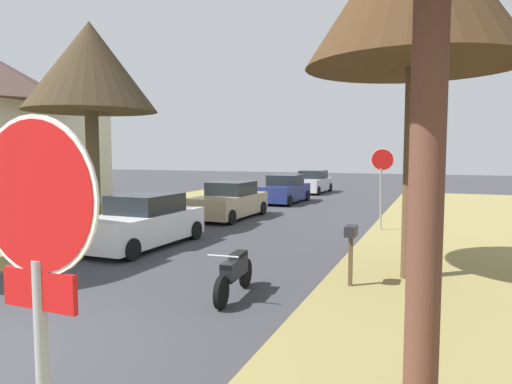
{
  "coord_description": "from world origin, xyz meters",
  "views": [
    {
      "loc": [
        5.9,
        -4.35,
        2.84
      ],
      "look_at": [
        1.31,
        7.32,
        1.77
      ],
      "focal_mm": 32.67,
      "sensor_mm": 36.0,
      "label": 1
    }
  ],
  "objects_px": {
    "street_tree_left_mid_a": "(90,68)",
    "parked_motorcycle": "(235,273)",
    "stop_sign_near": "(39,280)",
    "curbside_mailbox": "(351,238)",
    "parked_sedan_silver": "(313,183)",
    "parked_sedan_white": "(143,223)",
    "stop_sign_far": "(382,171)",
    "parked_sedan_navy": "(284,190)",
    "parked_sedan_tan": "(230,201)"
  },
  "relations": [
    {
      "from": "parked_motorcycle",
      "to": "stop_sign_near",
      "type": "bearing_deg",
      "value": -74.23
    },
    {
      "from": "street_tree_left_mid_a",
      "to": "parked_sedan_white",
      "type": "xyz_separation_m",
      "value": [
        3.22,
        -1.63,
        -5.07
      ]
    },
    {
      "from": "parked_sedan_white",
      "to": "curbside_mailbox",
      "type": "xyz_separation_m",
      "value": [
        6.62,
        -2.08,
        0.33
      ]
    },
    {
      "from": "parked_sedan_navy",
      "to": "parked_sedan_white",
      "type": "bearing_deg",
      "value": -90.7
    },
    {
      "from": "parked_sedan_silver",
      "to": "parked_motorcycle",
      "type": "height_order",
      "value": "parked_sedan_silver"
    },
    {
      "from": "parked_sedan_white",
      "to": "curbside_mailbox",
      "type": "height_order",
      "value": "parked_sedan_white"
    },
    {
      "from": "stop_sign_near",
      "to": "parked_sedan_silver",
      "type": "xyz_separation_m",
      "value": [
        -6.43,
        30.21,
        -1.48
      ]
    },
    {
      "from": "curbside_mailbox",
      "to": "parked_sedan_navy",
      "type": "bearing_deg",
      "value": 112.78
    },
    {
      "from": "parked_motorcycle",
      "to": "curbside_mailbox",
      "type": "distance_m",
      "value": 2.54
    },
    {
      "from": "curbside_mailbox",
      "to": "parked_sedan_white",
      "type": "bearing_deg",
      "value": 162.55
    },
    {
      "from": "street_tree_left_mid_a",
      "to": "parked_sedan_tan",
      "type": "xyz_separation_m",
      "value": [
        3.12,
        4.88,
        -5.07
      ]
    },
    {
      "from": "stop_sign_near",
      "to": "parked_sedan_navy",
      "type": "height_order",
      "value": "stop_sign_near"
    },
    {
      "from": "street_tree_left_mid_a",
      "to": "parked_sedan_navy",
      "type": "xyz_separation_m",
      "value": [
        3.39,
        11.67,
        -5.07
      ]
    },
    {
      "from": "curbside_mailbox",
      "to": "street_tree_left_mid_a",
      "type": "bearing_deg",
      "value": 159.34
    },
    {
      "from": "stop_sign_near",
      "to": "parked_sedan_tan",
      "type": "bearing_deg",
      "value": 111.63
    },
    {
      "from": "stop_sign_far",
      "to": "parked_sedan_silver",
      "type": "height_order",
      "value": "stop_sign_far"
    },
    {
      "from": "stop_sign_far",
      "to": "parked_sedan_white",
      "type": "bearing_deg",
      "value": -139.13
    },
    {
      "from": "parked_sedan_navy",
      "to": "parked_motorcycle",
      "type": "xyz_separation_m",
      "value": [
        4.45,
        -16.81,
        -0.24
      ]
    },
    {
      "from": "stop_sign_far",
      "to": "parked_motorcycle",
      "type": "height_order",
      "value": "stop_sign_far"
    },
    {
      "from": "stop_sign_near",
      "to": "parked_motorcycle",
      "type": "distance_m",
      "value": 6.94
    },
    {
      "from": "parked_sedan_silver",
      "to": "stop_sign_far",
      "type": "bearing_deg",
      "value": -66.57
    },
    {
      "from": "parked_sedan_white",
      "to": "curbside_mailbox",
      "type": "bearing_deg",
      "value": -17.45
    },
    {
      "from": "parked_sedan_tan",
      "to": "parked_sedan_silver",
      "type": "distance_m",
      "value": 13.71
    },
    {
      "from": "parked_sedan_white",
      "to": "street_tree_left_mid_a",
      "type": "bearing_deg",
      "value": 153.18
    },
    {
      "from": "street_tree_left_mid_a",
      "to": "curbside_mailbox",
      "type": "relative_size",
      "value": 5.8
    },
    {
      "from": "street_tree_left_mid_a",
      "to": "parked_motorcycle",
      "type": "bearing_deg",
      "value": -33.28
    },
    {
      "from": "street_tree_left_mid_a",
      "to": "parked_sedan_white",
      "type": "relative_size",
      "value": 1.66
    },
    {
      "from": "stop_sign_far",
      "to": "parked_sedan_tan",
      "type": "bearing_deg",
      "value": 171.31
    },
    {
      "from": "stop_sign_far",
      "to": "parked_sedan_white",
      "type": "relative_size",
      "value": 0.66
    },
    {
      "from": "parked_sedan_silver",
      "to": "parked_motorcycle",
      "type": "xyz_separation_m",
      "value": [
        4.6,
        -23.73,
        -0.24
      ]
    },
    {
      "from": "stop_sign_far",
      "to": "parked_sedan_tan",
      "type": "distance_m",
      "value": 6.72
    },
    {
      "from": "street_tree_left_mid_a",
      "to": "parked_sedan_navy",
      "type": "distance_m",
      "value": 13.17
    },
    {
      "from": "stop_sign_far",
      "to": "parked_motorcycle",
      "type": "bearing_deg",
      "value": -101.09
    },
    {
      "from": "parked_sedan_tan",
      "to": "stop_sign_near",
      "type": "bearing_deg",
      "value": -68.37
    },
    {
      "from": "stop_sign_far",
      "to": "parked_sedan_white",
      "type": "xyz_separation_m",
      "value": [
        -6.38,
        -5.52,
        -1.45
      ]
    },
    {
      "from": "parked_sedan_silver",
      "to": "curbside_mailbox",
      "type": "distance_m",
      "value": 23.27
    },
    {
      "from": "parked_motorcycle",
      "to": "stop_sign_far",
      "type": "bearing_deg",
      "value": 78.91
    },
    {
      "from": "parked_sedan_silver",
      "to": "stop_sign_near",
      "type": "bearing_deg",
      "value": -77.98
    },
    {
      "from": "street_tree_left_mid_a",
      "to": "stop_sign_far",
      "type": "bearing_deg",
      "value": 22.05
    },
    {
      "from": "parked_sedan_silver",
      "to": "parked_motorcycle",
      "type": "distance_m",
      "value": 24.18
    },
    {
      "from": "parked_sedan_white",
      "to": "parked_sedan_tan",
      "type": "height_order",
      "value": "same"
    },
    {
      "from": "street_tree_left_mid_a",
      "to": "parked_sedan_silver",
      "type": "bearing_deg",
      "value": 80.14
    },
    {
      "from": "stop_sign_near",
      "to": "parked_sedan_white",
      "type": "distance_m",
      "value": 11.97
    },
    {
      "from": "stop_sign_near",
      "to": "curbside_mailbox",
      "type": "relative_size",
      "value": 2.34
    },
    {
      "from": "stop_sign_far",
      "to": "parked_sedan_navy",
      "type": "xyz_separation_m",
      "value": [
        -6.22,
        7.78,
        -1.45
      ]
    },
    {
      "from": "stop_sign_near",
      "to": "street_tree_left_mid_a",
      "type": "bearing_deg",
      "value": 129.76
    },
    {
      "from": "stop_sign_far",
      "to": "parked_sedan_tan",
      "type": "relative_size",
      "value": 0.66
    },
    {
      "from": "parked_sedan_white",
      "to": "stop_sign_near",
      "type": "bearing_deg",
      "value": -57.18
    },
    {
      "from": "stop_sign_far",
      "to": "parked_sedan_navy",
      "type": "bearing_deg",
      "value": 128.62
    },
    {
      "from": "parked_sedan_tan",
      "to": "curbside_mailbox",
      "type": "bearing_deg",
      "value": -51.94
    }
  ]
}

